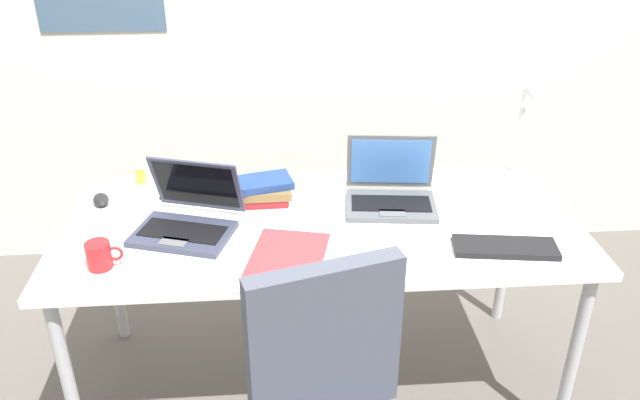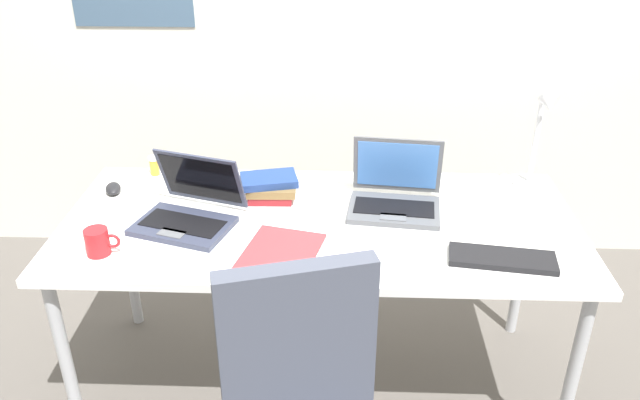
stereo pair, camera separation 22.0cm
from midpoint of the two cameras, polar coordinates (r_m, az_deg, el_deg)
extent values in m
plane|color=#56514C|center=(2.69, -2.44, -15.70)|extent=(12.00, 12.00, 0.00)
cube|color=white|center=(2.25, -2.80, -2.21)|extent=(1.80, 0.80, 0.03)
cylinder|color=#B2B5BA|center=(2.34, -24.07, -14.93)|extent=(0.04, 0.04, 0.71)
cylinder|color=#B2B5BA|center=(2.37, 19.10, -13.26)|extent=(0.04, 0.04, 0.71)
cylinder|color=#B2B5BA|center=(2.85, -20.09, -5.73)|extent=(0.04, 0.04, 0.71)
cylinder|color=#B2B5BA|center=(2.87, 14.19, -4.49)|extent=(0.04, 0.04, 0.71)
cylinder|color=silver|center=(2.65, 14.54, 2.31)|extent=(0.12, 0.12, 0.02)
cylinder|color=silver|center=(2.58, 15.01, 5.88)|extent=(0.02, 0.02, 0.34)
cylinder|color=silver|center=(2.49, 15.77, 9.15)|extent=(0.01, 0.08, 0.01)
cone|color=silver|center=(2.45, 16.07, 8.84)|extent=(0.07, 0.09, 0.09)
cube|color=#515459|center=(2.31, 3.64, -0.62)|extent=(0.35, 0.26, 0.02)
cube|color=black|center=(2.31, 3.64, -0.37)|extent=(0.30, 0.15, 0.00)
cube|color=#595B60|center=(2.24, 3.68, -1.25)|extent=(0.10, 0.06, 0.00)
cube|color=#515459|center=(2.37, 3.66, 3.39)|extent=(0.33, 0.08, 0.22)
cube|color=#3F72BF|center=(2.37, 3.66, 3.35)|extent=(0.29, 0.06, 0.18)
cube|color=#33384C|center=(2.21, -14.92, -3.01)|extent=(0.37, 0.30, 0.02)
cube|color=black|center=(2.21, -14.96, -2.76)|extent=(0.30, 0.20, 0.00)
cube|color=#595B60|center=(2.16, -15.80, -3.69)|extent=(0.10, 0.07, 0.00)
cube|color=#33384C|center=(2.27, -13.66, 1.26)|extent=(0.33, 0.17, 0.21)
cube|color=black|center=(2.27, -13.72, 1.24)|extent=(0.29, 0.14, 0.17)
cube|color=black|center=(2.12, 13.34, -4.21)|extent=(0.34, 0.16, 0.02)
ellipsoid|color=black|center=(2.51, -21.32, -0.03)|extent=(0.08, 0.11, 0.03)
cube|color=black|center=(2.53, -15.65, 0.79)|extent=(0.07, 0.14, 0.01)
cylinder|color=gold|center=(2.61, -18.04, 2.03)|extent=(0.04, 0.04, 0.06)
cylinder|color=white|center=(2.60, -18.17, 2.81)|extent=(0.04, 0.04, 0.01)
cube|color=maroon|center=(2.37, -7.49, 0.10)|extent=(0.16, 0.12, 0.03)
cube|color=brown|center=(2.36, -7.43, 0.79)|extent=(0.18, 0.14, 0.03)
cube|color=navy|center=(2.36, -7.72, 1.48)|extent=(0.23, 0.17, 0.03)
cube|color=red|center=(2.04, -6.02, -5.12)|extent=(0.30, 0.35, 0.01)
cylinder|color=#B21E23|center=(2.12, -21.95, -4.68)|extent=(0.08, 0.08, 0.09)
torus|color=#B21E23|center=(2.10, -20.67, -4.57)|extent=(0.05, 0.01, 0.05)
cube|color=#474C5B|center=(1.73, -3.31, -12.72)|extent=(0.42, 0.17, 0.48)
camera|label=1|loc=(0.11, -92.86, -1.52)|focal=35.97mm
camera|label=2|loc=(0.11, 87.14, 1.52)|focal=35.97mm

